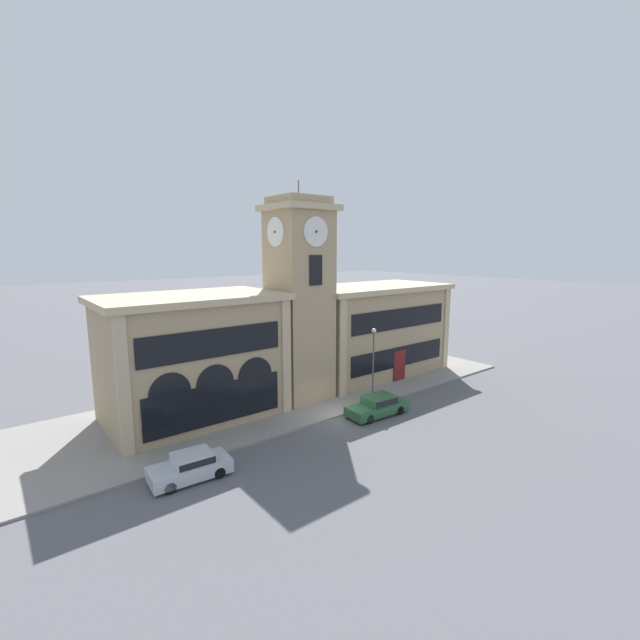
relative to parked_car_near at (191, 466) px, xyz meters
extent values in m
plane|color=#56565B|center=(11.71, 1.41, -0.71)|extent=(300.00, 300.00, 0.00)
cube|color=gray|center=(11.71, 7.43, -0.63)|extent=(41.50, 12.03, 0.15)
cube|color=tan|center=(11.71, 6.44, 6.66)|extent=(4.10, 4.10, 14.74)
cube|color=tan|center=(11.71, 6.44, 14.26)|extent=(4.80, 4.80, 0.45)
cube|color=tan|center=(11.71, 6.44, 14.78)|extent=(3.78, 3.78, 0.60)
cylinder|color=#4C4C51|center=(11.71, 6.44, 15.68)|extent=(0.10, 0.10, 1.20)
cylinder|color=silver|center=(11.71, 4.34, 12.45)|extent=(2.16, 0.10, 2.16)
cylinder|color=black|center=(11.71, 4.27, 12.45)|extent=(0.17, 0.04, 0.17)
cylinder|color=silver|center=(9.61, 6.44, 12.45)|extent=(0.10, 2.16, 2.16)
cylinder|color=black|center=(9.54, 6.44, 12.45)|extent=(0.04, 0.17, 0.17)
cube|color=black|center=(11.71, 4.35, 9.68)|extent=(1.15, 0.10, 2.20)
cube|color=tan|center=(3.51, 7.92, 3.49)|extent=(11.68, 7.06, 8.39)
cube|color=tan|center=(3.51, 7.92, 7.91)|extent=(12.38, 7.76, 0.45)
cube|color=tan|center=(-1.98, 4.33, 3.49)|extent=(0.70, 0.16, 8.39)
cube|color=tan|center=(9.01, 4.33, 3.49)|extent=(0.70, 0.16, 8.39)
cube|color=black|center=(3.51, 4.35, 5.33)|extent=(9.58, 0.10, 1.85)
cube|color=black|center=(3.51, 4.35, 1.30)|extent=(9.35, 0.10, 2.68)
cylinder|color=black|center=(0.59, 4.34, 2.65)|extent=(2.57, 0.06, 2.57)
cylinder|color=black|center=(3.51, 4.34, 2.65)|extent=(2.57, 0.06, 2.57)
cylinder|color=black|center=(6.43, 4.34, 2.65)|extent=(2.57, 0.06, 2.57)
cube|color=tan|center=(21.26, 7.92, 3.34)|extent=(14.40, 7.06, 8.10)
cube|color=tan|center=(21.26, 7.92, 7.61)|extent=(15.10, 7.76, 0.45)
cube|color=tan|center=(14.41, 4.33, 3.34)|extent=(0.70, 0.16, 8.10)
cube|color=tan|center=(28.11, 4.33, 3.34)|extent=(0.70, 0.16, 8.10)
cube|color=black|center=(21.26, 4.35, 5.12)|extent=(11.81, 0.10, 1.78)
cube|color=maroon|center=(21.26, 4.34, 0.75)|extent=(1.50, 0.12, 2.91)
cube|color=black|center=(21.26, 4.35, 1.62)|extent=(11.81, 0.10, 1.81)
cube|color=#B2B7C1|center=(-0.05, 0.00, -0.18)|extent=(4.23, 2.11, 0.72)
cube|color=#B2B7C1|center=(0.11, -0.01, 0.42)|extent=(2.08, 1.78, 0.47)
cube|color=black|center=(0.11, -0.01, 0.42)|extent=(2.00, 1.81, 0.36)
cylinder|color=black|center=(-1.38, -0.72, -0.40)|extent=(0.62, 0.26, 0.61)
cylinder|color=black|center=(-1.27, 0.90, -0.40)|extent=(0.62, 0.26, 0.61)
cylinder|color=black|center=(1.17, -0.89, -0.40)|extent=(0.62, 0.26, 0.61)
cylinder|color=black|center=(1.27, 0.73, -0.40)|extent=(0.62, 0.26, 0.61)
cube|color=#285633|center=(13.93, 0.00, -0.18)|extent=(4.78, 2.20, 0.69)
cube|color=#285633|center=(14.12, -0.01, 0.44)|extent=(2.35, 1.85, 0.56)
cube|color=black|center=(14.12, -0.01, 0.44)|extent=(2.26, 1.88, 0.42)
cylinder|color=black|center=(12.43, -0.74, -0.38)|extent=(0.67, 0.26, 0.66)
cylinder|color=black|center=(12.54, 0.93, -0.38)|extent=(0.67, 0.26, 0.66)
cylinder|color=black|center=(15.32, -0.93, -0.38)|extent=(0.67, 0.26, 0.66)
cylinder|color=black|center=(15.43, 0.75, -0.38)|extent=(0.67, 0.26, 0.66)
cylinder|color=#4C4C51|center=(15.58, 2.08, 2.15)|extent=(0.12, 0.12, 5.42)
sphere|color=silver|center=(15.58, 2.08, 5.05)|extent=(0.36, 0.36, 0.36)
camera|label=1|loc=(-7.65, -20.51, 11.23)|focal=24.00mm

